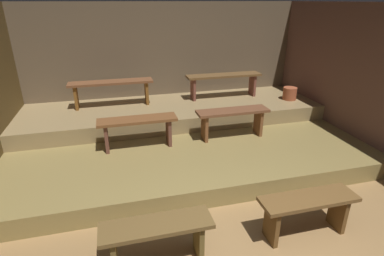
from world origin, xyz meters
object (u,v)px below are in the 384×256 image
bench_floor_right (307,207)px  bench_lower_left (138,126)px  bench_floor_left (157,234)px  bench_lower_right (232,117)px  bench_middle_left (111,87)px  pail_middle (290,93)px  bench_middle_right (224,79)px

bench_floor_right → bench_lower_left: bearing=127.0°
bench_floor_left → bench_lower_right: bearing=53.0°
bench_floor_right → bench_middle_left: 3.98m
bench_floor_left → bench_middle_left: 3.50m
bench_lower_right → bench_floor_left: bearing=-127.0°
bench_floor_left → bench_lower_right: 2.64m
bench_lower_left → bench_lower_right: 1.54m
bench_lower_left → bench_middle_left: 1.42m
bench_floor_left → bench_middle_left: size_ratio=0.69×
bench_middle_left → pail_middle: size_ratio=5.68×
bench_lower_left → bench_middle_left: size_ratio=0.78×
bench_floor_left → bench_middle_left: bearing=94.9°
bench_middle_right → bench_floor_right: bearing=-94.9°
bench_floor_right → bench_middle_left: (-1.91, 3.45, 0.55)m
bench_middle_right → pail_middle: bearing=-21.1°
bench_floor_right → bench_floor_left: bearing=180.0°
bench_lower_left → pail_middle: pail_middle is taller
bench_floor_right → pail_middle: bearing=62.7°
bench_floor_left → bench_lower_right: bench_lower_right is taller
bench_middle_right → pail_middle: (1.24, -0.48, -0.25)m
bench_floor_left → bench_lower_right: (1.58, 2.09, 0.27)m
bench_lower_right → pail_middle: 1.80m
bench_floor_right → pail_middle: 3.35m
bench_floor_left → bench_lower_left: (0.04, 2.09, 0.27)m
bench_middle_left → pail_middle: 3.48m
bench_floor_left → bench_lower_left: bearing=89.0°
bench_floor_right → bench_middle_left: bench_middle_left is taller
bench_floor_left → bench_middle_left: (-0.30, 3.45, 0.55)m
bench_floor_right → bench_middle_right: 3.50m
bench_lower_left → bench_middle_left: (-0.33, 1.35, 0.28)m
bench_lower_left → bench_middle_right: (1.87, 1.35, 0.28)m
bench_lower_left → pail_middle: 3.23m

